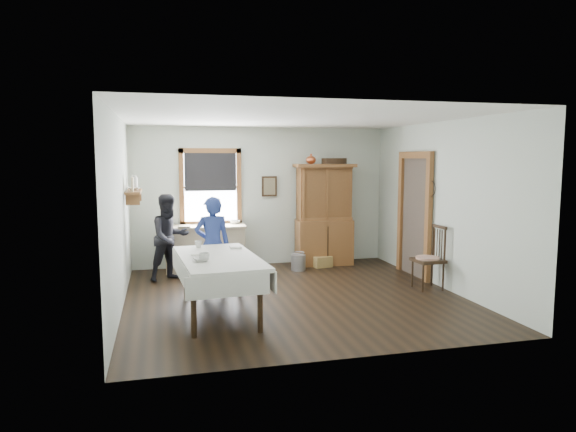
% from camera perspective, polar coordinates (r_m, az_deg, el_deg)
% --- Properties ---
extents(room, '(5.01, 5.01, 2.70)m').
position_cam_1_polar(room, '(7.70, 0.64, 0.80)').
color(room, black).
rests_on(room, ground).
extents(window, '(1.18, 0.07, 1.48)m').
position_cam_1_polar(window, '(9.93, -8.60, 3.65)').
color(window, white).
rests_on(window, room).
extents(doorway, '(0.09, 1.14, 2.22)m').
position_cam_1_polar(doorway, '(9.41, 13.91, 0.51)').
color(doorway, '#493D34').
rests_on(doorway, room).
extents(wall_shelf, '(0.24, 1.00, 0.44)m').
position_cam_1_polar(wall_shelf, '(8.98, -16.77, 2.77)').
color(wall_shelf, brown).
rests_on(wall_shelf, room).
extents(framed_picture, '(0.30, 0.04, 0.40)m').
position_cam_1_polar(framed_picture, '(10.11, -2.08, 3.31)').
color(framed_picture, black).
rests_on(framed_picture, room).
extents(rug_beater, '(0.01, 0.27, 0.27)m').
position_cam_1_polar(rug_beater, '(8.89, 15.64, 3.72)').
color(rug_beater, black).
rests_on(rug_beater, room).
extents(work_counter, '(1.52, 0.64, 0.86)m').
position_cam_1_polar(work_counter, '(9.75, -9.16, -3.54)').
color(work_counter, tan).
rests_on(work_counter, room).
extents(china_hutch, '(1.19, 0.60, 1.99)m').
position_cam_1_polar(china_hutch, '(10.14, 4.04, 0.16)').
color(china_hutch, brown).
rests_on(china_hutch, room).
extents(dining_table, '(1.19, 2.06, 0.79)m').
position_cam_1_polar(dining_table, '(7.07, -7.66, -7.63)').
color(dining_table, silver).
rests_on(dining_table, room).
extents(spindle_chair, '(0.50, 0.50, 1.04)m').
position_cam_1_polar(spindle_chair, '(8.58, 15.30, -4.44)').
color(spindle_chair, black).
rests_on(spindle_chair, room).
extents(pail, '(0.31, 0.31, 0.30)m').
position_cam_1_polar(pail, '(9.70, 1.15, -5.18)').
color(pail, '#9FA1A7').
rests_on(pail, room).
extents(wicker_basket, '(0.39, 0.31, 0.21)m').
position_cam_1_polar(wicker_basket, '(10.02, 3.79, -5.08)').
color(wicker_basket, '#9C7F46').
rests_on(wicker_basket, room).
extents(woman_blue, '(0.52, 0.35, 1.40)m').
position_cam_1_polar(woman_blue, '(8.13, -8.38, -3.57)').
color(woman_blue, navy).
rests_on(woman_blue, room).
extents(figure_dark, '(0.84, 0.77, 1.38)m').
position_cam_1_polar(figure_dark, '(9.08, -13.01, -2.68)').
color(figure_dark, black).
rests_on(figure_dark, room).
extents(table_cup_a, '(0.17, 0.17, 0.11)m').
position_cam_1_polar(table_cup_a, '(6.68, -9.29, -4.52)').
color(table_cup_a, silver).
rests_on(table_cup_a, dining_table).
extents(table_cup_b, '(0.11, 0.11, 0.10)m').
position_cam_1_polar(table_cup_b, '(7.70, -9.92, -3.09)').
color(table_cup_b, silver).
rests_on(table_cup_b, dining_table).
extents(table_bowl, '(0.26, 0.26, 0.06)m').
position_cam_1_polar(table_bowl, '(6.70, -9.69, -4.74)').
color(table_bowl, silver).
rests_on(table_bowl, dining_table).
extents(counter_book, '(0.19, 0.25, 0.02)m').
position_cam_1_polar(counter_book, '(9.52, -12.11, -1.16)').
color(counter_book, '#72664C').
rests_on(counter_book, work_counter).
extents(counter_bowl, '(0.22, 0.22, 0.06)m').
position_cam_1_polar(counter_bowl, '(9.88, -5.90, -0.66)').
color(counter_bowl, silver).
rests_on(counter_bowl, work_counter).
extents(shelf_bowl, '(0.22, 0.22, 0.05)m').
position_cam_1_polar(shelf_bowl, '(8.99, -16.77, 2.93)').
color(shelf_bowl, silver).
rests_on(shelf_bowl, wall_shelf).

